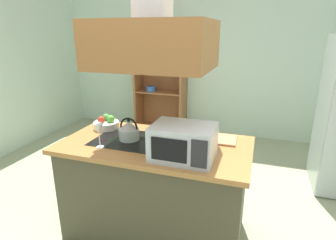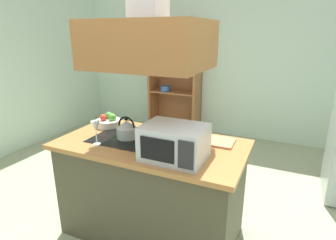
{
  "view_description": "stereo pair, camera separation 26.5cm",
  "coord_description": "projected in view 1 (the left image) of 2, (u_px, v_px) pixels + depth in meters",
  "views": [
    {
      "loc": [
        0.67,
        -1.98,
        1.81
      ],
      "look_at": [
        -0.14,
        0.42,
        1.0
      ],
      "focal_mm": 29.77,
      "sensor_mm": 36.0,
      "label": 1
    },
    {
      "loc": [
        0.92,
        -1.88,
        1.81
      ],
      "look_at": [
        -0.14,
        0.42,
        1.0
      ],
      "focal_mm": 29.77,
      "sensor_mm": 36.0,
      "label": 2
    }
  ],
  "objects": [
    {
      "name": "dish_cabinet",
      "position": [
        161.0,
        87.0,
        5.12
      ],
      "size": [
        0.92,
        0.4,
        1.86
      ],
      "color": "#975B34",
      "rests_on": "ground"
    },
    {
      "name": "kettle",
      "position": [
        129.0,
        131.0,
        2.42
      ],
      "size": [
        0.18,
        0.18,
        0.2
      ],
      "color": "#B1C2B8",
      "rests_on": "kitchen_island"
    },
    {
      "name": "cutting_board",
      "position": [
        217.0,
        139.0,
        2.43
      ],
      "size": [
        0.35,
        0.25,
        0.02
      ],
      "primitive_type": "cube",
      "rotation": [
        0.0,
        0.0,
        0.02
      ],
      "color": "#B57A53",
      "rests_on": "kitchen_island"
    },
    {
      "name": "fruit_bowl",
      "position": [
        106.0,
        124.0,
        2.71
      ],
      "size": [
        0.24,
        0.24,
        0.14
      ],
      "color": "silver",
      "rests_on": "kitchen_island"
    },
    {
      "name": "wall_back",
      "position": [
        223.0,
        59.0,
        4.84
      ],
      "size": [
        6.0,
        0.12,
        2.7
      ],
      "primitive_type": "cube",
      "color": "silver",
      "rests_on": "ground"
    },
    {
      "name": "range_hood",
      "position": [
        153.0,
        31.0,
        2.09
      ],
      "size": [
        0.9,
        0.7,
        1.17
      ],
      "color": "#955D30"
    },
    {
      "name": "microwave",
      "position": [
        183.0,
        142.0,
        2.05
      ],
      "size": [
        0.46,
        0.35,
        0.26
      ],
      "color": "#B7BABF",
      "rests_on": "kitchen_island"
    },
    {
      "name": "kitchen_island",
      "position": [
        156.0,
        189.0,
        2.5
      ],
      "size": [
        1.61,
        0.86,
        0.9
      ],
      "color": "#46422E",
      "rests_on": "ground"
    },
    {
      "name": "ground_plane",
      "position": [
        168.0,
        239.0,
        2.54
      ],
      "size": [
        7.8,
        7.8,
        0.0
      ],
      "primitive_type": "plane",
      "color": "#969D7A"
    },
    {
      "name": "wine_glass_on_counter",
      "position": [
        99.0,
        130.0,
        2.23
      ],
      "size": [
        0.08,
        0.08,
        0.21
      ],
      "color": "silver",
      "rests_on": "kitchen_island"
    }
  ]
}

